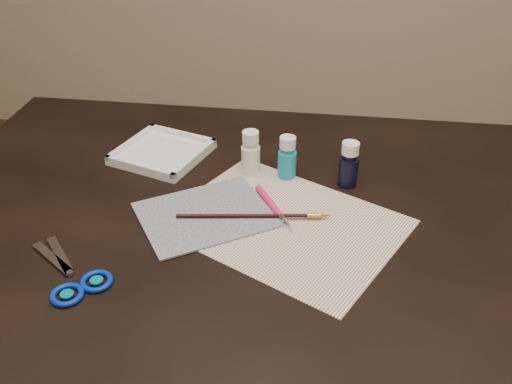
# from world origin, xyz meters

# --- Properties ---
(table) EXTENTS (1.30, 0.90, 0.75)m
(table) POSITION_xyz_m (0.00, 0.00, 0.38)
(table) COLOR black
(table) RESTS_ON ground
(paper) EXTENTS (0.49, 0.45, 0.00)m
(paper) POSITION_xyz_m (0.05, -0.02, 0.75)
(paper) COLOR white
(paper) RESTS_ON table
(canvas) EXTENTS (0.29, 0.28, 0.00)m
(canvas) POSITION_xyz_m (-0.09, -0.02, 0.75)
(canvas) COLOR #111C35
(canvas) RESTS_ON paper
(paint_bottle_white) EXTENTS (0.05, 0.05, 0.09)m
(paint_bottle_white) POSITION_xyz_m (-0.03, 0.15, 0.80)
(paint_bottle_white) COLOR silver
(paint_bottle_white) RESTS_ON table
(paint_bottle_cyan) EXTENTS (0.04, 0.04, 0.09)m
(paint_bottle_cyan) POSITION_xyz_m (0.04, 0.14, 0.79)
(paint_bottle_cyan) COLOR #1691B1
(paint_bottle_cyan) RESTS_ON table
(paint_bottle_navy) EXTENTS (0.04, 0.04, 0.09)m
(paint_bottle_navy) POSITION_xyz_m (0.16, 0.13, 0.80)
(paint_bottle_navy) COLOR black
(paint_bottle_navy) RESTS_ON table
(paintbrush) EXTENTS (0.28, 0.05, 0.01)m
(paintbrush) POSITION_xyz_m (0.00, -0.02, 0.76)
(paintbrush) COLOR black
(paintbrush) RESTS_ON canvas
(craft_knife) EXTENTS (0.09, 0.14, 0.01)m
(craft_knife) POSITION_xyz_m (0.03, 0.01, 0.76)
(craft_knife) COLOR #FF1A5E
(craft_knife) RESTS_ON paper
(scissors) EXTENTS (0.22, 0.20, 0.01)m
(scissors) POSITION_xyz_m (-0.29, -0.20, 0.76)
(scissors) COLOR silver
(scissors) RESTS_ON table
(palette_tray) EXTENTS (0.22, 0.22, 0.02)m
(palette_tray) POSITION_xyz_m (-0.23, 0.19, 0.76)
(palette_tray) COLOR white
(palette_tray) RESTS_ON table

